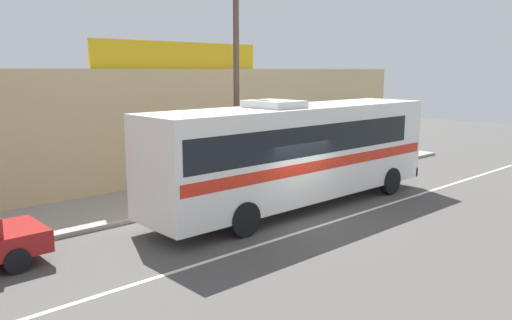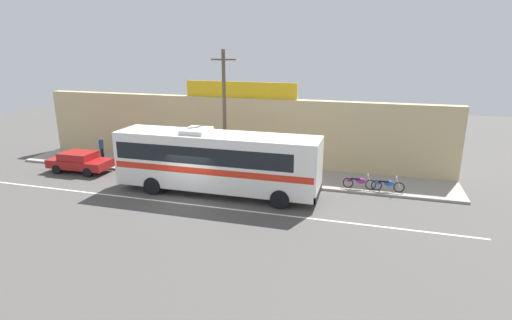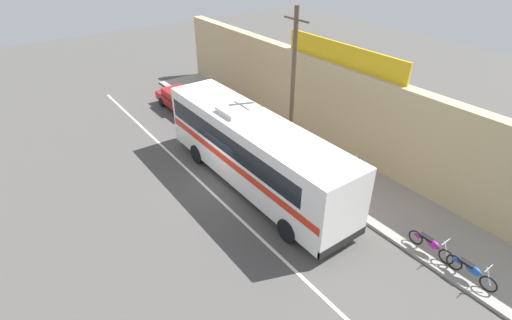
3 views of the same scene
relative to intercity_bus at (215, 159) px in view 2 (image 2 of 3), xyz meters
The scene contains 12 objects.
ground_plane 2.63m from the intercity_bus, 131.24° to the right, with size 70.00×70.00×0.00m, color #4F4C49.
sidewalk_slab 4.58m from the intercity_bus, 105.13° to the left, with size 30.00×3.60×0.14m, color gray.
storefront_facade 6.23m from the intercity_bus, 99.95° to the left, with size 30.00×0.70×4.80m, color tan.
storefront_billboard 6.97m from the intercity_bus, 94.67° to the left, with size 8.02×0.12×1.10m, color gold.
road_center_stripe 3.08m from the intercity_bus, 117.94° to the right, with size 30.00×0.14×0.01m, color silver.
intercity_bus is the anchor object (origin of this frame).
parked_car 10.59m from the intercity_bus, behind, with size 4.21×1.90×1.37m.
utility_pole 3.50m from the intercity_bus, 98.38° to the left, with size 1.60×0.22×7.96m.
motorcycle_red 8.55m from the intercity_bus, 18.74° to the left, with size 1.92×0.56×0.94m.
motorcycle_orange 10.06m from the intercity_bus, 15.68° to the left, with size 1.87×0.56×0.94m.
pedestrian_by_curb 5.07m from the intercity_bus, 53.41° to the left, with size 0.30×0.48×1.59m.
pedestrian_near_shop 11.34m from the intercity_bus, 159.80° to the left, with size 0.30×0.48×1.71m.
Camera 2 is at (9.46, -19.28, 8.36)m, focal length 28.18 mm.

